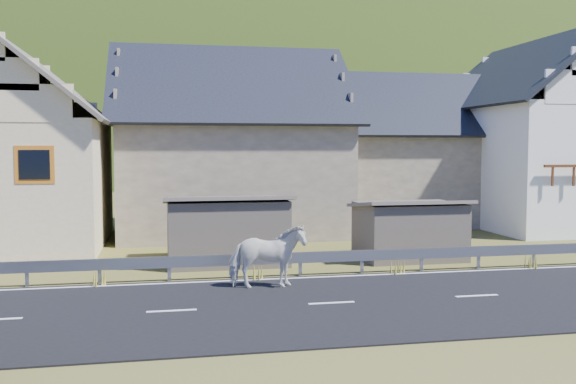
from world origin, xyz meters
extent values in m
plane|color=#444817|center=(0.00, 0.00, 0.00)|extent=(160.00, 160.00, 0.00)
cube|color=black|center=(0.00, 0.00, 0.02)|extent=(60.00, 7.00, 0.04)
cube|color=silver|center=(0.00, 0.00, 0.04)|extent=(60.00, 6.60, 0.01)
cube|color=#93969B|center=(0.00, 3.68, 0.58)|extent=(28.00, 0.08, 0.34)
cube|color=#93969B|center=(-8.00, 3.70, 0.35)|extent=(0.10, 0.06, 0.70)
cube|color=#93969B|center=(-6.00, 3.70, 0.35)|extent=(0.10, 0.06, 0.70)
cube|color=#93969B|center=(-4.00, 3.70, 0.35)|extent=(0.10, 0.06, 0.70)
cube|color=#93969B|center=(-2.00, 3.70, 0.35)|extent=(0.10, 0.06, 0.70)
cube|color=#93969B|center=(0.00, 3.70, 0.35)|extent=(0.10, 0.06, 0.70)
cube|color=#93969B|center=(2.00, 3.70, 0.35)|extent=(0.10, 0.06, 0.70)
cube|color=#93969B|center=(4.00, 3.70, 0.35)|extent=(0.10, 0.06, 0.70)
cube|color=#93969B|center=(6.00, 3.70, 0.35)|extent=(0.10, 0.06, 0.70)
cube|color=#93969B|center=(8.00, 3.70, 0.35)|extent=(0.10, 0.06, 0.70)
cube|color=#6C6153|center=(-2.00, 6.50, 1.10)|extent=(4.30, 3.30, 2.40)
cube|color=#6C6153|center=(4.50, 6.00, 1.00)|extent=(3.80, 2.90, 2.20)
cube|color=#FAE9BA|center=(-10.00, 12.00, 2.50)|extent=(7.00, 9.00, 5.00)
cube|color=#C36E1B|center=(-8.40, 7.50, 3.40)|extent=(1.30, 0.12, 1.30)
cube|color=tan|center=(-1.00, 15.00, 2.50)|extent=(10.00, 9.00, 5.00)
cube|color=tan|center=(9.00, 17.00, 2.30)|extent=(9.00, 8.00, 4.60)
cube|color=white|center=(15.00, 14.00, 3.00)|extent=(8.00, 10.00, 6.00)
ellipsoid|color=#273B11|center=(5.00, 180.00, -20.00)|extent=(440.00, 280.00, 260.00)
imported|color=silver|center=(-1.31, 2.05, 0.94)|extent=(1.07, 2.17, 1.79)
camera|label=1|loc=(-4.23, -15.50, 3.99)|focal=40.00mm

